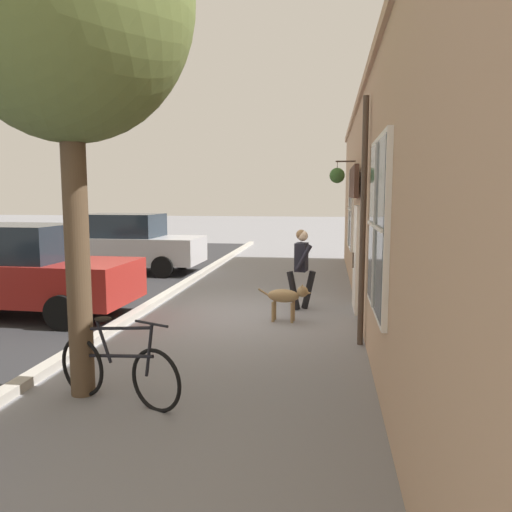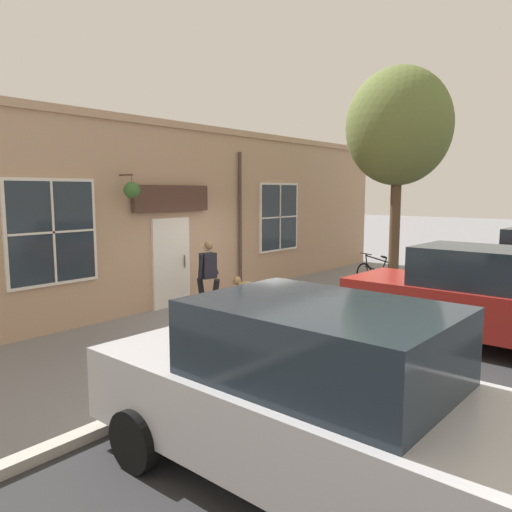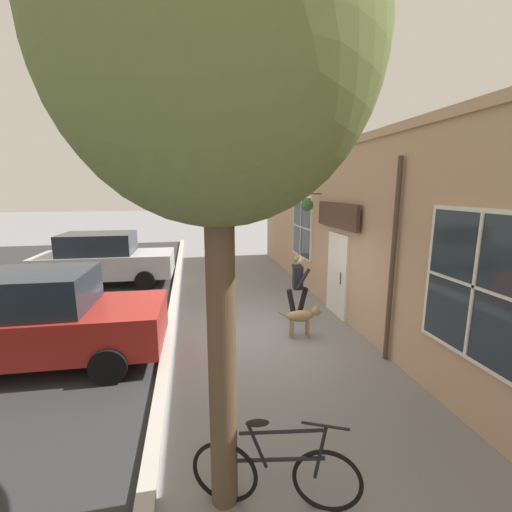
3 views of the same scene
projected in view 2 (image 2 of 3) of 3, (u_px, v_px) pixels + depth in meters
The scene contains 8 objects.
ground_plane at pixel (263, 315), 11.06m from camera, with size 90.00×90.00×0.00m, color gray.
storefront_facade at pixel (188, 213), 12.23m from camera, with size 0.95×18.00×4.32m.
pedestrian_walking at pixel (208, 270), 11.13m from camera, with size 0.61×0.60×1.62m.
dog_on_leash at pixel (245, 286), 11.86m from camera, with size 0.99×0.32×0.70m.
street_tree_by_curb at pixel (398, 129), 12.89m from camera, with size 2.76×2.48×5.90m.
leaning_bicycle at pixel (378, 276), 13.84m from camera, with size 1.66×0.63×1.00m.
parked_car_nearest_curb at pixel (305, 395), 4.53m from camera, with size 4.34×2.02×1.75m.
parked_car_mid_block at pixel (475, 296), 8.78m from camera, with size 4.34×2.02×1.75m.
Camera 2 is at (6.73, -8.44, 2.72)m, focal length 35.00 mm.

